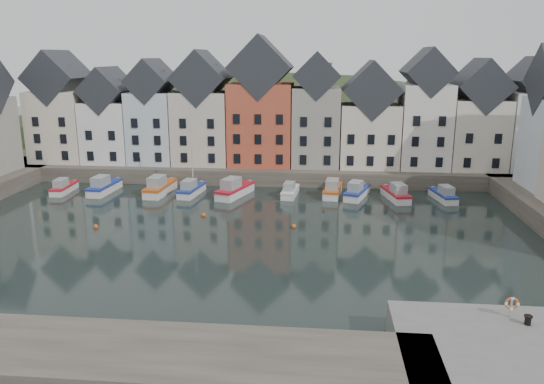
# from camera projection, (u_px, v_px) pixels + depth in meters

# --- Properties ---
(ground) EXTENTS (260.00, 260.00, 0.00)m
(ground) POSITION_uv_depth(u_px,v_px,m) (227.00, 243.00, 49.55)
(ground) COLOR black
(ground) RESTS_ON ground
(far_quay) EXTENTS (90.00, 16.00, 2.00)m
(far_quay) POSITION_uv_depth(u_px,v_px,m) (263.00, 167.00, 78.23)
(far_quay) COLOR #433B33
(far_quay) RESTS_ON ground
(hillside) EXTENTS (153.60, 70.40, 64.00)m
(hillside) POSITION_uv_depth(u_px,v_px,m) (277.00, 232.00, 108.01)
(hillside) COLOR #273319
(hillside) RESTS_ON ground
(far_terrace) EXTENTS (72.37, 8.16, 17.78)m
(far_terrace) POSITION_uv_depth(u_px,v_px,m) (284.00, 115.00, 74.04)
(far_terrace) COLOR beige
(far_terrace) RESTS_ON far_quay
(mooring_buoys) EXTENTS (20.50, 5.50, 0.50)m
(mooring_buoys) POSITION_uv_depth(u_px,v_px,m) (198.00, 223.00, 55.02)
(mooring_buoys) COLOR #C55017
(mooring_buoys) RESTS_ON ground
(boat_a) EXTENTS (1.97, 5.54, 2.10)m
(boat_a) POSITION_uv_depth(u_px,v_px,m) (64.00, 188.00, 67.62)
(boat_a) COLOR silver
(boat_a) RESTS_ON ground
(boat_b) EXTENTS (2.40, 6.69, 2.53)m
(boat_b) POSITION_uv_depth(u_px,v_px,m) (104.00, 187.00, 67.52)
(boat_b) COLOR silver
(boat_b) RESTS_ON ground
(boat_c) EXTENTS (2.65, 7.15, 2.69)m
(boat_c) POSITION_uv_depth(u_px,v_px,m) (160.00, 188.00, 66.91)
(boat_c) COLOR silver
(boat_c) RESTS_ON ground
(boat_d) EXTENTS (2.55, 6.14, 11.40)m
(boat_d) POSITION_uv_depth(u_px,v_px,m) (191.00, 189.00, 66.43)
(boat_d) COLOR silver
(boat_d) RESTS_ON ground
(boat_e) EXTENTS (4.24, 7.35, 2.70)m
(boat_e) POSITION_uv_depth(u_px,v_px,m) (234.00, 190.00, 65.79)
(boat_e) COLOR silver
(boat_e) RESTS_ON ground
(boat_f) EXTENTS (2.13, 5.46, 2.05)m
(boat_f) POSITION_uv_depth(u_px,v_px,m) (290.00, 191.00, 65.95)
(boat_f) COLOR silver
(boat_f) RESTS_ON ground
(boat_g) EXTENTS (2.64, 6.49, 2.42)m
(boat_g) POSITION_uv_depth(u_px,v_px,m) (333.00, 190.00, 66.18)
(boat_g) COLOR silver
(boat_g) RESTS_ON ground
(boat_h) EXTENTS (3.74, 6.50, 2.38)m
(boat_h) POSITION_uv_depth(u_px,v_px,m) (357.00, 192.00, 65.17)
(boat_h) COLOR silver
(boat_h) RESTS_ON ground
(boat_i) EXTENTS (3.19, 6.45, 2.37)m
(boat_i) POSITION_uv_depth(u_px,v_px,m) (396.00, 194.00, 64.21)
(boat_i) COLOR silver
(boat_i) RESTS_ON ground
(boat_j) EXTENTS (2.68, 5.77, 2.13)m
(boat_j) POSITION_uv_depth(u_px,v_px,m) (444.00, 195.00, 63.93)
(boat_j) COLOR silver
(boat_j) RESTS_ON ground
(mooring_bollard) EXTENTS (0.48, 0.48, 0.56)m
(mooring_bollard) POSITION_uv_depth(u_px,v_px,m) (528.00, 320.00, 30.30)
(mooring_bollard) COLOR black
(mooring_bollard) RESTS_ON near_quay
(life_ring_post) EXTENTS (0.80, 0.17, 1.30)m
(life_ring_post) POSITION_uv_depth(u_px,v_px,m) (512.00, 304.00, 30.99)
(life_ring_post) COLOR gray
(life_ring_post) RESTS_ON near_quay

